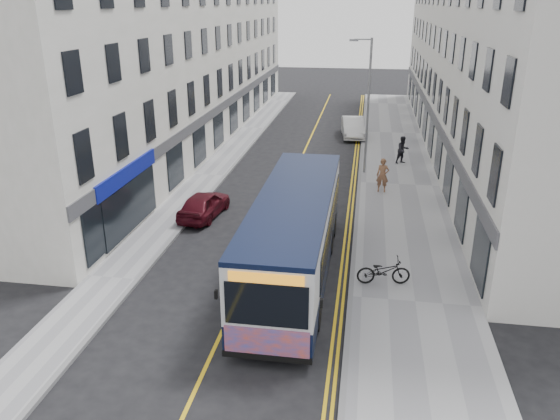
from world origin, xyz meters
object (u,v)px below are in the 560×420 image
(city_bus, at_px, (294,233))
(car_white, at_px, (353,127))
(streetlamp, at_px, (367,102))
(car_maroon, at_px, (204,204))
(pedestrian_near, at_px, (383,175))
(pedestrian_far, at_px, (403,150))
(bicycle, at_px, (384,271))

(city_bus, xyz_separation_m, car_white, (1.42, 23.53, -1.08))
(streetlamp, height_order, car_white, streetlamp)
(car_white, xyz_separation_m, car_maroon, (-6.60, -18.05, -0.11))
(city_bus, height_order, pedestrian_near, city_bus)
(pedestrian_near, xyz_separation_m, pedestrian_far, (1.37, 5.88, -0.05))
(pedestrian_near, bearing_deg, car_maroon, -145.92)
(bicycle, bearing_deg, car_maroon, 47.46)
(city_bus, distance_m, pedestrian_far, 16.96)
(streetlamp, bearing_deg, car_white, 95.72)
(bicycle, xyz_separation_m, car_white, (-1.94, 23.77, 0.12))
(pedestrian_near, bearing_deg, bicycle, -85.87)
(city_bus, xyz_separation_m, pedestrian_near, (3.47, 10.35, -0.78))
(car_maroon, bearing_deg, pedestrian_far, -126.13)
(car_white, bearing_deg, bicycle, -91.58)
(streetlamp, height_order, car_maroon, streetlamp)
(bicycle, height_order, car_maroon, car_maroon)
(pedestrian_near, bearing_deg, city_bus, -103.81)
(bicycle, height_order, pedestrian_near, pedestrian_near)
(car_maroon, bearing_deg, car_white, -103.24)
(city_bus, bearing_deg, car_white, 86.54)
(streetlamp, relative_size, car_white, 1.75)
(city_bus, xyz_separation_m, bicycle, (3.36, -0.24, -1.20))
(car_white, distance_m, car_maroon, 19.22)
(city_bus, relative_size, pedestrian_near, 6.19)
(bicycle, bearing_deg, pedestrian_far, -13.82)
(pedestrian_far, bearing_deg, city_bus, -139.13)
(streetlamp, bearing_deg, pedestrian_near, -72.89)
(pedestrian_far, bearing_deg, bicycle, -127.65)
(streetlamp, bearing_deg, city_bus, -99.79)
(pedestrian_near, bearing_deg, streetlamp, 111.82)
(streetlamp, xyz_separation_m, pedestrian_near, (1.08, -3.50, -3.33))
(bicycle, bearing_deg, car_white, -4.04)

